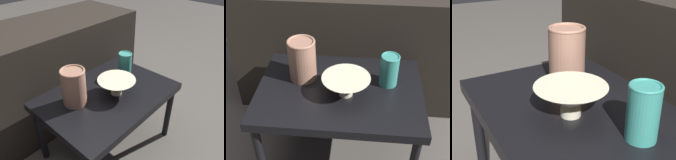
{
  "view_description": "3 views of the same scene",
  "coord_description": "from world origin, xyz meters",
  "views": [
    {
      "loc": [
        -0.68,
        -0.66,
        1.1
      ],
      "look_at": [
        -0.0,
        -0.03,
        0.5
      ],
      "focal_mm": 35.0,
      "sensor_mm": 36.0,
      "label": 1
    },
    {
      "loc": [
        0.09,
        -1.03,
        1.25
      ],
      "look_at": [
        -0.0,
        -0.04,
        0.48
      ],
      "focal_mm": 50.0,
      "sensor_mm": 36.0,
      "label": 2
    },
    {
      "loc": [
        0.66,
        -0.41,
        0.84
      ],
      "look_at": [
        -0.01,
        -0.03,
        0.5
      ],
      "focal_mm": 50.0,
      "sensor_mm": 36.0,
      "label": 3
    }
  ],
  "objects": [
    {
      "name": "ground_plane",
      "position": [
        0.0,
        0.0,
        0.0
      ],
      "size": [
        8.0,
        8.0,
        0.0
      ],
      "primitive_type": "plane",
      "color": "#4C4742"
    },
    {
      "name": "table",
      "position": [
        0.0,
        0.0,
        0.36
      ],
      "size": [
        0.71,
        0.5,
        0.41
      ],
      "color": "black",
      "rests_on": "ground_plane"
    },
    {
      "name": "couch_backdrop",
      "position": [
        0.0,
        0.54,
        0.33
      ],
      "size": [
        1.21,
        0.5,
        0.67
      ],
      "color": "black",
      "rests_on": "ground_plane"
    },
    {
      "name": "bowl",
      "position": [
        0.03,
        -0.04,
        0.46
      ],
      "size": [
        0.2,
        0.2,
        0.09
      ],
      "color": "beige",
      "rests_on": "table"
    },
    {
      "name": "vase_textured_left",
      "position": [
        -0.17,
        0.07,
        0.5
      ],
      "size": [
        0.12,
        0.12,
        0.19
      ],
      "color": "#996B56",
      "rests_on": "table"
    },
    {
      "name": "vase_colorful_right",
      "position": [
        0.21,
        0.06,
        0.48
      ],
      "size": [
        0.08,
        0.08,
        0.14
      ],
      "color": "teal",
      "rests_on": "table"
    }
  ]
}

